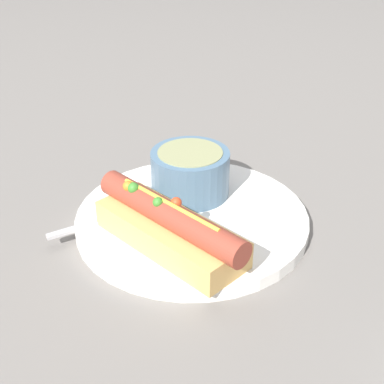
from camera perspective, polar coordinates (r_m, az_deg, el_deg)
ground_plane at (r=0.64m, az=0.00°, el=-3.48°), size 4.00×4.00×0.00m
dinner_plate at (r=0.63m, az=0.00°, el=-2.91°), size 0.27×0.27×0.02m
hot_dog at (r=0.56m, az=-2.40°, el=-3.75°), size 0.19×0.14×0.06m
soup_bowl at (r=0.65m, az=-0.19°, el=2.26°), size 0.10×0.10×0.06m
spoon at (r=0.64m, az=-4.24°, el=-1.33°), size 0.13×0.14×0.01m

